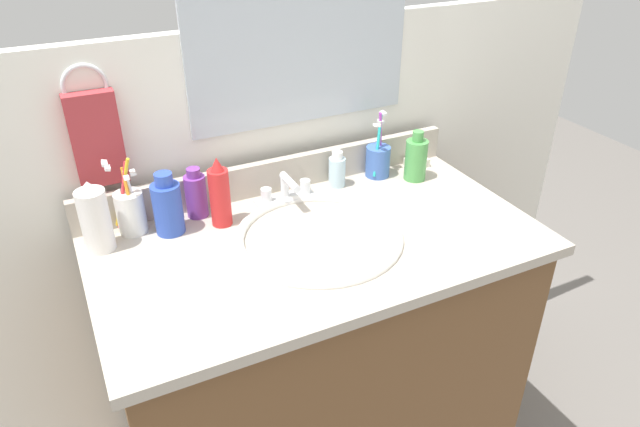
{
  "coord_description": "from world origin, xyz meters",
  "views": [
    {
      "loc": [
        -0.5,
        -1.03,
        1.62
      ],
      "look_at": [
        0.0,
        0.0,
        0.94
      ],
      "focal_mm": 32.65,
      "sensor_mm": 36.0,
      "label": 1
    }
  ],
  "objects_px": {
    "faucet": "(287,192)",
    "bottle_shampoo_blue": "(168,206)",
    "cup_blue_plastic": "(378,160)",
    "hand_towel": "(97,139)",
    "bottle_lotion_white": "(95,219)",
    "cup_white_ceramic": "(130,211)",
    "soap_bar": "(417,162)",
    "bottle_toner_green": "(416,159)",
    "bottle_gel_clear": "(337,170)",
    "bottle_spray_red": "(220,195)",
    "bottle_cream_purple": "(196,194)"
  },
  "relations": [
    {
      "from": "cup_white_ceramic",
      "to": "bottle_lotion_white",
      "type": "bearing_deg",
      "value": -152.23
    },
    {
      "from": "soap_bar",
      "to": "cup_blue_plastic",
      "type": "bearing_deg",
      "value": -179.9
    },
    {
      "from": "cup_white_ceramic",
      "to": "soap_bar",
      "type": "bearing_deg",
      "value": 0.0
    },
    {
      "from": "bottle_shampoo_blue",
      "to": "cup_blue_plastic",
      "type": "distance_m",
      "value": 0.6
    },
    {
      "from": "bottle_shampoo_blue",
      "to": "cup_blue_plastic",
      "type": "bearing_deg",
      "value": 3.85
    },
    {
      "from": "bottle_lotion_white",
      "to": "soap_bar",
      "type": "height_order",
      "value": "bottle_lotion_white"
    },
    {
      "from": "bottle_gel_clear",
      "to": "faucet",
      "type": "bearing_deg",
      "value": -171.13
    },
    {
      "from": "bottle_spray_red",
      "to": "bottle_toner_green",
      "type": "height_order",
      "value": "bottle_spray_red"
    },
    {
      "from": "bottle_spray_red",
      "to": "soap_bar",
      "type": "height_order",
      "value": "bottle_spray_red"
    },
    {
      "from": "bottle_toner_green",
      "to": "soap_bar",
      "type": "distance_m",
      "value": 0.1
    },
    {
      "from": "faucet",
      "to": "bottle_spray_red",
      "type": "bearing_deg",
      "value": -170.74
    },
    {
      "from": "bottle_cream_purple",
      "to": "cup_white_ceramic",
      "type": "relative_size",
      "value": 0.67
    },
    {
      "from": "bottle_lotion_white",
      "to": "soap_bar",
      "type": "distance_m",
      "value": 0.9
    },
    {
      "from": "bottle_gel_clear",
      "to": "soap_bar",
      "type": "relative_size",
      "value": 1.58
    },
    {
      "from": "hand_towel",
      "to": "bottle_lotion_white",
      "type": "height_order",
      "value": "hand_towel"
    },
    {
      "from": "cup_white_ceramic",
      "to": "cup_blue_plastic",
      "type": "bearing_deg",
      "value": -0.01
    },
    {
      "from": "bottle_gel_clear",
      "to": "bottle_lotion_white",
      "type": "height_order",
      "value": "bottle_lotion_white"
    },
    {
      "from": "cup_white_ceramic",
      "to": "soap_bar",
      "type": "height_order",
      "value": "cup_white_ceramic"
    },
    {
      "from": "faucet",
      "to": "bottle_toner_green",
      "type": "height_order",
      "value": "bottle_toner_green"
    },
    {
      "from": "bottle_spray_red",
      "to": "bottle_shampoo_blue",
      "type": "xyz_separation_m",
      "value": [
        -0.12,
        0.02,
        -0.01
      ]
    },
    {
      "from": "bottle_toner_green",
      "to": "cup_white_ceramic",
      "type": "relative_size",
      "value": 0.73
    },
    {
      "from": "hand_towel",
      "to": "bottle_spray_red",
      "type": "distance_m",
      "value": 0.3
    },
    {
      "from": "bottle_cream_purple",
      "to": "bottle_toner_green",
      "type": "relative_size",
      "value": 0.91
    },
    {
      "from": "cup_white_ceramic",
      "to": "bottle_cream_purple",
      "type": "bearing_deg",
      "value": 2.33
    },
    {
      "from": "bottle_gel_clear",
      "to": "bottle_shampoo_blue",
      "type": "bearing_deg",
      "value": -175.6
    },
    {
      "from": "hand_towel",
      "to": "bottle_shampoo_blue",
      "type": "height_order",
      "value": "hand_towel"
    },
    {
      "from": "cup_white_ceramic",
      "to": "bottle_shampoo_blue",
      "type": "bearing_deg",
      "value": -26.85
    },
    {
      "from": "bottle_shampoo_blue",
      "to": "cup_white_ceramic",
      "type": "xyz_separation_m",
      "value": [
        -0.08,
        0.04,
        -0.01
      ]
    },
    {
      "from": "hand_towel",
      "to": "bottle_lotion_white",
      "type": "xyz_separation_m",
      "value": [
        -0.04,
        -0.11,
        -0.14
      ]
    },
    {
      "from": "bottle_toner_green",
      "to": "cup_white_ceramic",
      "type": "xyz_separation_m",
      "value": [
        -0.76,
        0.06,
        -0.0
      ]
    },
    {
      "from": "bottle_cream_purple",
      "to": "cup_blue_plastic",
      "type": "relative_size",
      "value": 0.69
    },
    {
      "from": "bottle_lotion_white",
      "to": "cup_white_ceramic",
      "type": "xyz_separation_m",
      "value": [
        0.08,
        0.04,
        -0.02
      ]
    },
    {
      "from": "cup_white_ceramic",
      "to": "faucet",
      "type": "bearing_deg",
      "value": -4.34
    },
    {
      "from": "bottle_gel_clear",
      "to": "soap_bar",
      "type": "bearing_deg",
      "value": 0.98
    },
    {
      "from": "faucet",
      "to": "bottle_cream_purple",
      "type": "relative_size",
      "value": 1.24
    },
    {
      "from": "bottle_gel_clear",
      "to": "bottle_lotion_white",
      "type": "bearing_deg",
      "value": -176.52
    },
    {
      "from": "hand_towel",
      "to": "cup_white_ceramic",
      "type": "relative_size",
      "value": 1.13
    },
    {
      "from": "bottle_cream_purple",
      "to": "soap_bar",
      "type": "distance_m",
      "value": 0.65
    },
    {
      "from": "bottle_spray_red",
      "to": "bottle_gel_clear",
      "type": "bearing_deg",
      "value": 9.08
    },
    {
      "from": "bottle_cream_purple",
      "to": "bottle_lotion_white",
      "type": "height_order",
      "value": "bottle_lotion_white"
    },
    {
      "from": "faucet",
      "to": "bottle_spray_red",
      "type": "distance_m",
      "value": 0.2
    },
    {
      "from": "bottle_toner_green",
      "to": "bottle_gel_clear",
      "type": "relative_size",
      "value": 1.4
    },
    {
      "from": "bottle_gel_clear",
      "to": "cup_white_ceramic",
      "type": "height_order",
      "value": "cup_white_ceramic"
    },
    {
      "from": "cup_white_ceramic",
      "to": "bottle_toner_green",
      "type": "bearing_deg",
      "value": -4.78
    },
    {
      "from": "bottle_gel_clear",
      "to": "bottle_spray_red",
      "type": "bearing_deg",
      "value": -170.92
    },
    {
      "from": "bottle_toner_green",
      "to": "cup_white_ceramic",
      "type": "height_order",
      "value": "cup_white_ceramic"
    },
    {
      "from": "hand_towel",
      "to": "faucet",
      "type": "height_order",
      "value": "hand_towel"
    },
    {
      "from": "faucet",
      "to": "bottle_shampoo_blue",
      "type": "xyz_separation_m",
      "value": [
        -0.31,
        -0.01,
        0.04
      ]
    },
    {
      "from": "soap_bar",
      "to": "bottle_lotion_white",
      "type": "bearing_deg",
      "value": -177.26
    },
    {
      "from": "faucet",
      "to": "hand_towel",
      "type": "bearing_deg",
      "value": 167.45
    }
  ]
}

